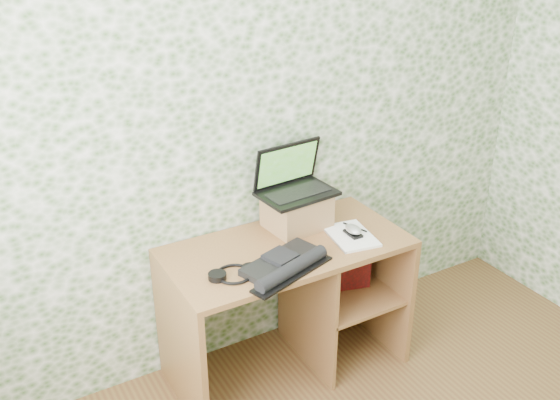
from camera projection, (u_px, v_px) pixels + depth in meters
wall_back at (255, 120)px, 3.05m from camera, size 3.50×0.00×3.50m
desk at (297, 284)px, 3.22m from camera, size 1.20×0.60×0.75m
riser at (297, 211)px, 3.18m from camera, size 0.32×0.27×0.18m
laptop at (293, 182)px, 3.15m from camera, size 0.40×0.29×0.25m
keyboard at (286, 265)px, 2.84m from camera, size 0.47×0.36×0.06m
headphones at (234, 273)px, 2.79m from camera, size 0.24×0.19×0.03m
notepad at (351, 236)px, 3.12m from camera, size 0.24×0.31×0.01m
mouse at (353, 231)px, 3.11m from camera, size 0.07×0.11×0.04m
pen at (355, 227)px, 3.18m from camera, size 0.06×0.14×0.01m
red_box at (347, 262)px, 3.30m from camera, size 0.26×0.14×0.30m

